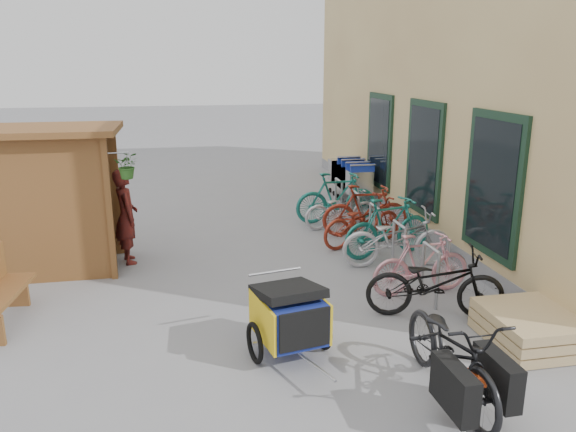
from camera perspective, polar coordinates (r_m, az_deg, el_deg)
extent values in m
plane|color=gray|center=(7.92, -1.52, -10.03)|extent=(80.00, 80.00, 0.00)
cube|color=#D9BF7D|center=(13.87, 23.37, 14.58)|extent=(6.00, 13.00, 7.00)
cube|color=gray|center=(12.91, 10.97, 0.51)|extent=(0.18, 13.00, 0.30)
cube|color=black|center=(9.04, 20.11, 2.96)|extent=(0.06, 1.50, 2.20)
cube|color=black|center=(9.03, 19.95, 2.96)|extent=(0.02, 1.25, 1.95)
cube|color=black|center=(11.22, 13.64, 5.72)|extent=(0.06, 1.50, 2.20)
cube|color=black|center=(11.21, 13.50, 5.71)|extent=(0.02, 1.25, 1.95)
cube|color=black|center=(13.51, 9.28, 7.52)|extent=(0.06, 1.50, 2.20)
cube|color=black|center=(13.50, 9.16, 7.52)|extent=(0.02, 1.25, 1.95)
cube|color=brown|center=(9.26, -17.70, 0.59)|extent=(0.09, 0.09, 2.30)
cube|color=brown|center=(10.86, -26.41, 1.81)|extent=(0.09, 0.09, 2.30)
cube|color=brown|center=(10.52, -16.94, 2.36)|extent=(0.09, 0.09, 2.30)
cube|color=brown|center=(10.25, -27.16, 0.98)|extent=(0.05, 1.30, 2.30)
cube|color=brown|center=(9.44, -23.10, 0.35)|extent=(1.80, 0.05, 2.30)
cube|color=brown|center=(10.63, -21.78, 2.05)|extent=(1.80, 0.05, 2.30)
cube|color=brown|center=(9.84, -23.11, 8.04)|extent=(2.15, 1.65, 0.10)
cube|color=brown|center=(10.13, -23.36, -0.18)|extent=(1.30, 1.15, 0.04)
cube|color=brown|center=(10.00, -23.72, 3.13)|extent=(1.30, 1.15, 0.04)
cylinder|color=#A5A8AD|center=(9.07, -17.02, 6.16)|extent=(0.36, 0.02, 0.02)
imported|color=#2A5B20|center=(9.08, -15.98, 4.97)|extent=(0.38, 0.33, 0.42)
cylinder|color=#A5A8AD|center=(8.20, 14.94, -6.47)|extent=(0.05, 0.05, 0.84)
cylinder|color=#A5A8AD|center=(8.62, 13.51, -5.29)|extent=(0.05, 0.05, 0.84)
cylinder|color=#A5A8AD|center=(8.27, 14.39, -3.15)|extent=(0.05, 0.50, 0.05)
cylinder|color=#A5A8AD|center=(9.22, 11.74, -3.81)|extent=(0.05, 0.05, 0.84)
cylinder|color=#A5A8AD|center=(9.65, 10.62, -2.86)|extent=(0.05, 0.05, 0.84)
cylinder|color=#A5A8AD|center=(9.31, 11.30, -0.87)|extent=(0.05, 0.50, 0.05)
cylinder|color=#A5A8AD|center=(10.28, 9.21, -1.67)|extent=(0.05, 0.05, 0.84)
cylinder|color=#A5A8AD|center=(10.73, 8.31, -0.91)|extent=(0.05, 0.05, 0.84)
cylinder|color=#A5A8AD|center=(10.39, 8.84, 0.94)|extent=(0.05, 0.50, 0.05)
cylinder|color=#A5A8AD|center=(11.37, 7.16, 0.06)|extent=(0.05, 0.05, 0.84)
cylinder|color=#A5A8AD|center=(11.83, 6.42, 0.69)|extent=(0.05, 0.05, 0.84)
cylinder|color=#A5A8AD|center=(11.49, 6.85, 2.40)|extent=(0.05, 0.50, 0.05)
cylinder|color=#A5A8AD|center=(12.47, 5.47, 1.49)|extent=(0.05, 0.05, 0.84)
cylinder|color=#A5A8AD|center=(12.94, 4.86, 2.01)|extent=(0.05, 0.05, 0.84)
cylinder|color=#A5A8AD|center=(12.62, 5.21, 3.61)|extent=(0.05, 0.50, 0.05)
cube|color=tan|center=(7.77, 23.23, -11.32)|extent=(1.00, 1.20, 0.12)
cube|color=tan|center=(7.71, 23.34, -10.39)|extent=(1.00, 1.20, 0.12)
cube|color=tan|center=(7.65, 23.45, -9.44)|extent=(1.00, 1.20, 0.12)
cube|color=brown|center=(9.02, -26.07, -7.04)|extent=(0.40, 0.10, 0.40)
cube|color=silver|center=(13.73, 6.93, 3.66)|extent=(0.59, 0.91, 0.55)
cube|color=#1931A6|center=(13.23, 7.58, 4.85)|extent=(0.59, 0.04, 0.19)
cylinder|color=silver|center=(13.19, 7.64, 5.14)|extent=(0.62, 0.04, 0.04)
cylinder|color=black|center=(13.44, 6.38, 0.91)|extent=(0.04, 0.13, 0.13)
cube|color=silver|center=(14.08, 6.47, 3.97)|extent=(0.59, 0.91, 0.55)
cube|color=#1931A6|center=(13.58, 7.09, 5.13)|extent=(0.59, 0.04, 0.19)
cylinder|color=silver|center=(13.54, 7.14, 5.42)|extent=(0.62, 0.04, 0.04)
cylinder|color=black|center=(13.79, 5.92, 1.29)|extent=(0.04, 0.13, 0.13)
cube|color=silver|center=(14.43, 6.03, 4.26)|extent=(0.59, 0.91, 0.55)
cube|color=#1931A6|center=(13.93, 6.62, 5.41)|extent=(0.59, 0.04, 0.19)
cylinder|color=silver|center=(13.89, 6.67, 5.69)|extent=(0.62, 0.04, 0.04)
cylinder|color=black|center=(14.14, 5.49, 1.65)|extent=(0.04, 0.13, 0.13)
cube|color=silver|center=(14.78, 5.61, 4.53)|extent=(0.59, 0.91, 0.55)
cube|color=#1931A6|center=(14.28, 6.17, 5.66)|extent=(0.59, 0.04, 0.19)
cylinder|color=silver|center=(14.24, 6.22, 5.94)|extent=(0.62, 0.04, 0.04)
cylinder|color=black|center=(14.48, 5.08, 2.00)|extent=(0.04, 0.13, 0.13)
cube|color=navy|center=(6.75, 0.13, -10.14)|extent=(0.80, 0.97, 0.50)
cube|color=gold|center=(6.63, -2.66, -10.62)|extent=(0.20, 0.84, 0.50)
cube|color=gold|center=(6.87, 2.82, -9.66)|extent=(0.20, 0.84, 0.50)
cube|color=black|center=(6.36, 1.71, -11.49)|extent=(0.60, 0.15, 0.46)
cube|color=black|center=(6.67, -0.04, -7.62)|extent=(0.86, 0.94, 0.24)
torus|color=black|center=(6.73, -3.41, -12.75)|extent=(0.16, 0.50, 0.50)
torus|color=black|center=(7.02, 3.50, -11.46)|extent=(0.16, 0.50, 0.50)
cylinder|color=#B7B7BC|center=(6.28, 2.78, -14.93)|extent=(0.18, 0.72, 0.03)
cylinder|color=#B7B7BC|center=(6.99, -1.35, -5.67)|extent=(0.68, 0.17, 0.03)
imported|color=black|center=(6.20, 16.25, -13.04)|extent=(0.71, 1.95, 1.02)
cube|color=black|center=(5.70, 16.55, -16.42)|extent=(0.19, 0.65, 0.45)
cube|color=black|center=(6.01, 20.44, -15.03)|extent=(0.19, 0.65, 0.45)
cube|color=#DF4315|center=(5.83, 18.60, -15.29)|extent=(0.12, 0.18, 0.12)
imported|color=maroon|center=(10.07, -16.11, -0.04)|extent=(0.54, 0.69, 1.65)
imported|color=black|center=(7.95, 14.72, -6.60)|extent=(1.97, 1.11, 0.98)
imported|color=pink|center=(8.66, 13.40, -4.76)|extent=(1.62, 0.58, 0.95)
imported|color=#B3B3B8|center=(9.74, 11.05, -2.24)|extent=(1.95, 0.84, 1.00)
imported|color=#1C7368|center=(10.21, 10.15, -1.10)|extent=(1.88, 0.93, 1.09)
imported|color=maroon|center=(10.76, 7.57, -0.56)|extent=(1.89, 1.18, 0.94)
imported|color=maroon|center=(11.34, 7.90, 0.56)|extent=(1.79, 0.66, 1.05)
imported|color=#B3B3B8|center=(11.85, 5.39, 0.75)|extent=(1.65, 0.73, 0.84)
imported|color=#1C7368|center=(12.27, 4.96, 1.91)|extent=(1.87, 0.64, 1.11)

